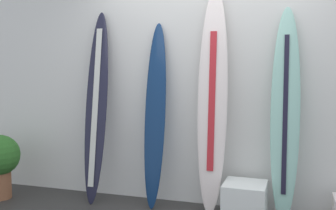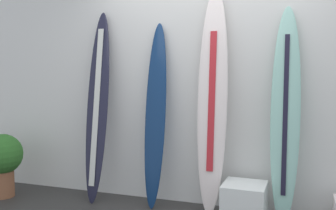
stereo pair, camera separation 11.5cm
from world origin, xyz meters
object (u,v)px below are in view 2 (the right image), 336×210
Objects in this scene: surfboard_seafoam at (285,116)px; display_block_center at (244,202)px; surfboard_charcoal at (97,108)px; surfboard_navy at (155,116)px; potted_plant at (2,159)px; surfboard_ivory at (212,102)px.

display_block_center is at bearing -159.94° from surfboard_seafoam.
surfboard_charcoal reaches higher than surfboard_navy.
surfboard_seafoam is 0.90m from display_block_center.
surfboard_seafoam is 3.11m from potted_plant.
display_block_center is at bearing -7.50° from surfboard_navy.
surfboard_navy is 1.84m from potted_plant.
surfboard_seafoam reaches higher than surfboard_navy.
surfboard_navy is at bearing 172.50° from display_block_center.
potted_plant is at bearing -174.14° from surfboard_seafoam.
potted_plant is (-2.34, -0.31, -0.68)m from surfboard_ivory.
potted_plant is (-2.69, -0.18, 0.26)m from display_block_center.
surfboard_ivory is (1.27, 0.04, 0.09)m from surfboard_charcoal.
surfboard_seafoam is 2.84× the size of potted_plant.
surfboard_charcoal is 1.25m from potted_plant.
surfboard_charcoal is 0.92× the size of surfboard_ivory.
surfboard_charcoal is 2.89× the size of potted_plant.
surfboard_charcoal reaches higher than surfboard_seafoam.
surfboard_navy reaches higher than display_block_center.
surfboard_navy is 0.86× the size of surfboard_ivory.
surfboard_navy is at bearing -179.78° from surfboard_ivory.
potted_plant is (-1.07, -0.27, -0.59)m from surfboard_charcoal.
display_block_center is at bearing 3.92° from potted_plant.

